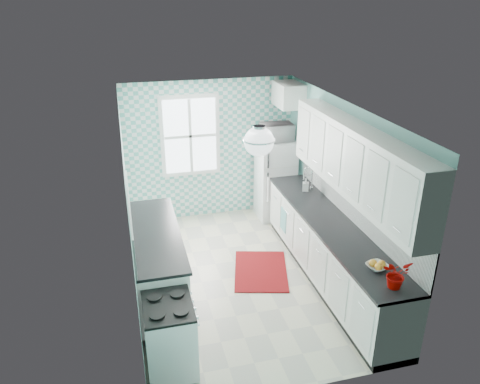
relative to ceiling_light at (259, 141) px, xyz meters
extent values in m
cube|color=beige|center=(0.00, 0.80, -2.33)|extent=(3.00, 4.40, 0.02)
cube|color=white|center=(0.00, 0.80, 0.19)|extent=(3.00, 4.40, 0.02)
cube|color=#7AC0B7|center=(0.00, 3.01, -1.07)|extent=(3.00, 0.02, 2.50)
cube|color=#7AC0B7|center=(0.00, -1.41, -1.07)|extent=(3.00, 0.02, 2.50)
cube|color=#7AC0B7|center=(-1.51, 0.80, -1.07)|extent=(0.02, 4.40, 2.50)
cube|color=#7AC0B7|center=(1.51, 0.80, -1.07)|extent=(0.02, 4.40, 2.50)
cube|color=#57B3A8|center=(0.00, 2.99, -1.07)|extent=(3.00, 0.01, 2.50)
cube|color=white|center=(-0.35, 2.96, -0.77)|extent=(1.04, 0.05, 1.44)
cube|color=white|center=(-0.35, 2.95, -0.77)|extent=(0.90, 0.02, 1.30)
cube|color=white|center=(1.49, 0.40, -1.13)|extent=(0.02, 3.60, 0.51)
cube|color=white|center=(-1.49, 0.73, -1.13)|extent=(0.02, 2.15, 0.51)
cube|color=white|center=(1.33, 0.20, -0.42)|extent=(0.33, 3.20, 0.90)
cube|color=white|center=(1.30, 2.63, -0.07)|extent=(0.40, 0.74, 0.40)
cylinder|color=silver|center=(0.00, 0.00, 0.16)|extent=(0.14, 0.14, 0.04)
cylinder|color=silver|center=(0.00, 0.00, 0.09)|extent=(0.02, 0.02, 0.12)
sphere|color=white|center=(0.00, 0.00, 0.00)|extent=(0.34, 0.34, 0.34)
cube|color=white|center=(1.20, 0.40, -1.87)|extent=(0.60, 3.60, 0.90)
cube|color=black|center=(1.19, 0.40, -1.40)|extent=(0.63, 3.60, 0.04)
cube|color=white|center=(-1.20, 0.73, -1.87)|extent=(0.60, 2.15, 0.90)
cube|color=black|center=(-1.19, 0.73, -1.40)|extent=(0.63, 2.15, 0.04)
cube|color=white|center=(1.11, 2.60, -1.59)|extent=(0.64, 0.60, 1.46)
cube|color=silver|center=(1.11, 2.30, -1.26)|extent=(0.62, 0.01, 0.02)
cube|color=silver|center=(0.86, 2.28, -1.08)|extent=(0.03, 0.03, 0.30)
cube|color=silver|center=(0.86, 2.28, -1.59)|extent=(0.03, 0.03, 0.54)
cube|color=white|center=(-1.20, -0.71, -1.91)|extent=(0.53, 0.67, 0.79)
cube|color=black|center=(-1.20, -0.71, -1.52)|extent=(0.53, 0.67, 0.03)
cube|color=black|center=(-0.93, -0.71, -1.86)|extent=(0.01, 0.44, 0.26)
cube|color=silver|center=(1.20, 1.53, -1.40)|extent=(0.43, 0.36, 0.12)
cylinder|color=silver|center=(1.35, 1.53, -1.20)|extent=(0.02, 0.02, 0.30)
torus|color=silver|center=(1.29, 1.53, -1.01)|extent=(0.16, 0.02, 0.16)
cube|color=#830001|center=(0.32, 0.86, -2.32)|extent=(1.03, 1.27, 0.02)
cube|color=teal|center=(0.89, 1.49, -1.84)|extent=(0.09, 0.24, 0.37)
imported|color=white|center=(1.20, -0.80, -1.35)|extent=(0.29, 0.29, 0.06)
imported|color=#A13220|center=(1.20, -1.16, -1.22)|extent=(0.35, 0.33, 0.32)
imported|color=#9EC1C9|center=(1.25, 1.53, -1.28)|extent=(0.12, 0.12, 0.21)
imported|color=white|center=(1.11, 2.60, -0.71)|extent=(0.55, 0.37, 0.30)
camera|label=1|loc=(-1.47, -4.83, 1.58)|focal=35.00mm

